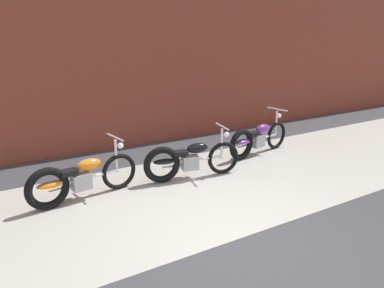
% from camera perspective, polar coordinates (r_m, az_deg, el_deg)
% --- Properties ---
extents(ground_plane, '(80.00, 80.00, 0.00)m').
position_cam_1_polar(ground_plane, '(5.32, 6.88, -14.76)').
color(ground_plane, '#38383A').
extents(sidewalk_slab, '(36.00, 3.50, 0.01)m').
position_cam_1_polar(sidewalk_slab, '(6.62, -2.35, -7.87)').
color(sidewalk_slab, '#9E998E').
rests_on(sidewalk_slab, ground).
extents(brick_building_wall, '(36.00, 0.50, 6.14)m').
position_cam_1_polar(brick_building_wall, '(9.19, -13.36, 18.42)').
color(brick_building_wall, brown).
rests_on(brick_building_wall, ground).
extents(motorcycle_orange, '(2.00, 0.60, 1.03)m').
position_cam_1_polar(motorcycle_orange, '(6.52, -17.70, -5.33)').
color(motorcycle_orange, black).
rests_on(motorcycle_orange, ground).
extents(motorcycle_black, '(1.99, 0.67, 1.03)m').
position_cam_1_polar(motorcycle_black, '(7.13, -0.95, -2.54)').
color(motorcycle_black, black).
rests_on(motorcycle_black, ground).
extents(motorcycle_purple, '(1.99, 0.65, 1.03)m').
position_cam_1_polar(motorcycle_purple, '(8.64, 9.95, 0.76)').
color(motorcycle_purple, black).
rests_on(motorcycle_purple, ground).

